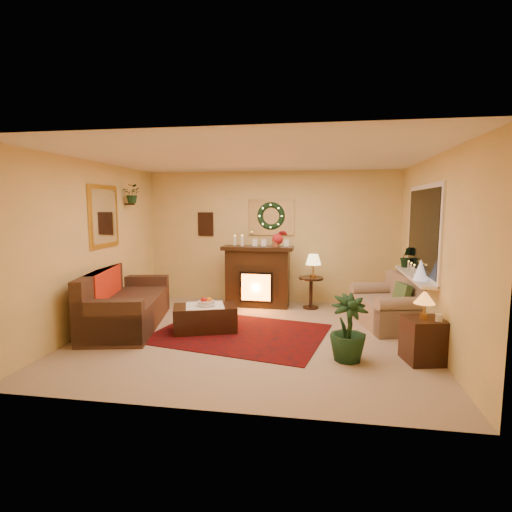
# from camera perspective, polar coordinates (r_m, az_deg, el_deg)

# --- Properties ---
(floor) EXTENTS (5.00, 5.00, 0.00)m
(floor) POSITION_cam_1_polar(r_m,az_deg,el_deg) (6.07, -0.54, -11.24)
(floor) COLOR beige
(floor) RESTS_ON ground
(ceiling) EXTENTS (5.00, 5.00, 0.00)m
(ceiling) POSITION_cam_1_polar(r_m,az_deg,el_deg) (5.80, -0.57, 13.92)
(ceiling) COLOR white
(ceiling) RESTS_ON ground
(wall_back) EXTENTS (5.00, 5.00, 0.00)m
(wall_back) POSITION_cam_1_polar(r_m,az_deg,el_deg) (8.01, 2.18, 2.73)
(wall_back) COLOR #EFD88C
(wall_back) RESTS_ON ground
(wall_front) EXTENTS (5.00, 5.00, 0.00)m
(wall_front) POSITION_cam_1_polar(r_m,az_deg,el_deg) (3.62, -6.61, -2.70)
(wall_front) COLOR #EFD88C
(wall_front) RESTS_ON ground
(wall_left) EXTENTS (4.50, 4.50, 0.00)m
(wall_left) POSITION_cam_1_polar(r_m,az_deg,el_deg) (6.69, -22.18, 1.33)
(wall_left) COLOR #EFD88C
(wall_left) RESTS_ON ground
(wall_right) EXTENTS (4.50, 4.50, 0.00)m
(wall_right) POSITION_cam_1_polar(r_m,az_deg,el_deg) (5.91, 24.08, 0.54)
(wall_right) COLOR #EFD88C
(wall_right) RESTS_ON ground
(area_rug) EXTENTS (2.78, 2.30, 0.01)m
(area_rug) POSITION_cam_1_polar(r_m,az_deg,el_deg) (6.14, -2.36, -10.98)
(area_rug) COLOR #420D0F
(area_rug) RESTS_ON floor
(sofa) EXTENTS (1.36, 2.29, 0.92)m
(sofa) POSITION_cam_1_polar(r_m,az_deg,el_deg) (6.72, -17.83, -5.97)
(sofa) COLOR #552B1F
(sofa) RESTS_ON floor
(red_throw) EXTENTS (0.76, 1.24, 0.02)m
(red_throw) POSITION_cam_1_polar(r_m,az_deg,el_deg) (6.84, -17.85, -5.53)
(red_throw) COLOR #DB4F2A
(red_throw) RESTS_ON sofa
(fireplace) EXTENTS (1.20, 0.40, 1.09)m
(fireplace) POSITION_cam_1_polar(r_m,az_deg,el_deg) (7.63, 0.24, -3.16)
(fireplace) COLOR black
(fireplace) RESTS_ON floor
(poinsettia) EXTENTS (0.20, 0.20, 0.20)m
(poinsettia) POSITION_cam_1_polar(r_m,az_deg,el_deg) (7.47, 3.10, 2.41)
(poinsettia) COLOR red
(poinsettia) RESTS_ON fireplace
(mantel_candle_a) EXTENTS (0.06, 0.06, 0.18)m
(mantel_candle_a) POSITION_cam_1_polar(r_m,az_deg,el_deg) (7.61, -3.04, 2.20)
(mantel_candle_a) COLOR beige
(mantel_candle_a) RESTS_ON fireplace
(mantel_candle_b) EXTENTS (0.06, 0.06, 0.19)m
(mantel_candle_b) POSITION_cam_1_polar(r_m,az_deg,el_deg) (7.55, -1.98, 2.16)
(mantel_candle_b) COLOR silver
(mantel_candle_b) RESTS_ON fireplace
(mantel_mirror) EXTENTS (0.92, 0.02, 0.72)m
(mantel_mirror) POSITION_cam_1_polar(r_m,az_deg,el_deg) (7.97, 2.17, 5.59)
(mantel_mirror) COLOR white
(mantel_mirror) RESTS_ON wall_back
(wreath) EXTENTS (0.55, 0.11, 0.55)m
(wreath) POSITION_cam_1_polar(r_m,az_deg,el_deg) (7.93, 2.14, 5.73)
(wreath) COLOR #194719
(wreath) RESTS_ON wall_back
(wall_art) EXTENTS (0.32, 0.03, 0.48)m
(wall_art) POSITION_cam_1_polar(r_m,az_deg,el_deg) (8.25, -7.20, 4.55)
(wall_art) COLOR #381E11
(wall_art) RESTS_ON wall_back
(gold_mirror) EXTENTS (0.03, 0.84, 1.00)m
(gold_mirror) POSITION_cam_1_polar(r_m,az_deg,el_deg) (6.91, -20.92, 5.30)
(gold_mirror) COLOR gold
(gold_mirror) RESTS_ON wall_left
(hanging_plant) EXTENTS (0.33, 0.28, 0.36)m
(hanging_plant) POSITION_cam_1_polar(r_m,az_deg,el_deg) (7.50, -17.18, 7.25)
(hanging_plant) COLOR #194719
(hanging_plant) RESTS_ON wall_left
(loveseat) EXTENTS (1.11, 1.54, 0.80)m
(loveseat) POSITION_cam_1_polar(r_m,az_deg,el_deg) (6.79, 18.24, -5.94)
(loveseat) COLOR tan
(loveseat) RESTS_ON floor
(window_frame) EXTENTS (0.03, 1.86, 1.36)m
(window_frame) POSITION_cam_1_polar(r_m,az_deg,el_deg) (6.42, 22.82, 3.32)
(window_frame) COLOR white
(window_frame) RESTS_ON wall_right
(window_glass) EXTENTS (0.02, 1.70, 1.22)m
(window_glass) POSITION_cam_1_polar(r_m,az_deg,el_deg) (6.42, 22.69, 3.33)
(window_glass) COLOR black
(window_glass) RESTS_ON wall_right
(window_sill) EXTENTS (0.22, 1.86, 0.04)m
(window_sill) POSITION_cam_1_polar(r_m,az_deg,el_deg) (6.47, 21.62, -2.66)
(window_sill) COLOR white
(window_sill) RESTS_ON wall_right
(mini_tree) EXTENTS (0.19, 0.19, 0.29)m
(mini_tree) POSITION_cam_1_polar(r_m,az_deg,el_deg) (5.99, 22.46, -1.81)
(mini_tree) COLOR silver
(mini_tree) RESTS_ON window_sill
(sill_plant) EXTENTS (0.25, 0.20, 0.46)m
(sill_plant) POSITION_cam_1_polar(r_m,az_deg,el_deg) (7.16, 20.66, 0.02)
(sill_plant) COLOR #214A26
(sill_plant) RESTS_ON window_sill
(side_table_round) EXTENTS (0.50, 0.50, 0.59)m
(side_table_round) POSITION_cam_1_polar(r_m,az_deg,el_deg) (7.59, 7.86, -5.02)
(side_table_round) COLOR #552912
(side_table_round) RESTS_ON floor
(lamp_cream) EXTENTS (0.29, 0.29, 0.44)m
(lamp_cream) POSITION_cam_1_polar(r_m,az_deg,el_deg) (7.49, 8.20, -0.87)
(lamp_cream) COLOR #FFDD89
(lamp_cream) RESTS_ON side_table_round
(end_table_square) EXTENTS (0.53, 0.53, 0.55)m
(end_table_square) POSITION_cam_1_polar(r_m,az_deg,el_deg) (5.43, 22.83, -11.06)
(end_table_square) COLOR #391C14
(end_table_square) RESTS_ON floor
(lamp_tiffany) EXTENTS (0.25, 0.25, 0.37)m
(lamp_tiffany) POSITION_cam_1_polar(r_m,az_deg,el_deg) (5.31, 22.91, -6.17)
(lamp_tiffany) COLOR orange
(lamp_tiffany) RESTS_ON end_table_square
(coffee_table) EXTENTS (1.07, 0.80, 0.40)m
(coffee_table) POSITION_cam_1_polar(r_m,az_deg,el_deg) (6.25, -7.29, -8.75)
(coffee_table) COLOR #4D2A1A
(coffee_table) RESTS_ON floor
(fruit_bowl) EXTENTS (0.27, 0.27, 0.06)m
(fruit_bowl) POSITION_cam_1_polar(r_m,az_deg,el_deg) (6.16, -7.14, -6.68)
(fruit_bowl) COLOR silver
(fruit_bowl) RESTS_ON coffee_table
(floor_palm) EXTENTS (1.78, 1.78, 2.48)m
(floor_palm) POSITION_cam_1_polar(r_m,az_deg,el_deg) (5.13, 13.05, -9.63)
(floor_palm) COLOR black
(floor_palm) RESTS_ON floor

